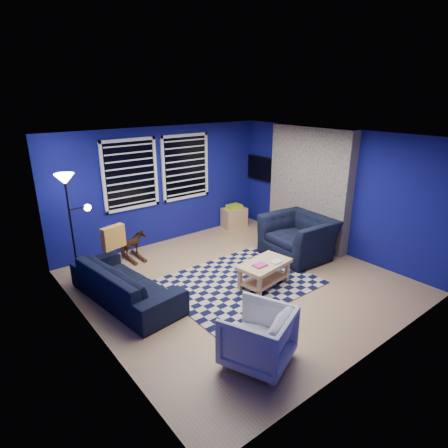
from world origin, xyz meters
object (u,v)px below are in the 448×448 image
(coffee_table, at_px, (264,269))
(sofa, at_px, (126,282))
(rocking_horse, at_px, (133,245))
(armchair_bent, at_px, (258,336))
(cabinet, at_px, (234,217))
(armchair_big, at_px, (298,237))
(tv, at_px, (263,169))
(floor_lamp, at_px, (68,194))

(coffee_table, bearing_deg, sofa, 153.24)
(rocking_horse, distance_m, coffee_table, 2.72)
(rocking_horse, bearing_deg, armchair_bent, 155.97)
(armchair_bent, relative_size, cabinet, 1.30)
(armchair_bent, xyz_separation_m, cabinet, (2.92, 3.96, -0.11))
(armchair_big, bearing_deg, tv, 160.81)
(tv, bearing_deg, armchair_bent, -134.12)
(tv, xyz_separation_m, cabinet, (-0.67, 0.25, -1.15))
(sofa, xyz_separation_m, rocking_horse, (0.78, 1.38, -0.00))
(armchair_bent, relative_size, rocking_horse, 1.42)
(sofa, bearing_deg, tv, -79.96)
(tv, xyz_separation_m, armchair_big, (-0.81, -1.91, -0.99))
(armchair_bent, height_order, floor_lamp, floor_lamp)
(rocking_horse, bearing_deg, armchair_big, -148.11)
(armchair_big, xyz_separation_m, rocking_horse, (-2.65, 1.94, -0.11))
(tv, xyz_separation_m, sofa, (-4.24, -1.35, -1.09))
(tv, height_order, armchair_big, tv)
(armchair_bent, bearing_deg, sofa, -97.67)
(tv, distance_m, coffee_table, 3.42)
(tv, relative_size, armchair_bent, 1.27)
(coffee_table, height_order, cabinet, cabinet)
(armchair_bent, xyz_separation_m, floor_lamp, (-0.98, 3.63, 1.19))
(armchair_big, relative_size, cabinet, 2.09)
(sofa, bearing_deg, armchair_big, -106.91)
(sofa, distance_m, coffee_table, 2.29)
(floor_lamp, bearing_deg, armchair_bent, -74.91)
(cabinet, distance_m, floor_lamp, 4.12)
(sofa, height_order, armchair_big, armchair_big)
(armchair_bent, bearing_deg, floor_lamp, -97.87)
(sofa, xyz_separation_m, coffee_table, (2.04, -1.03, 0.01))
(tv, xyz_separation_m, floor_lamp, (-4.57, -0.08, 0.15))
(sofa, relative_size, armchair_bent, 2.69)
(tv, height_order, rocking_horse, tv)
(tv, bearing_deg, cabinet, 159.65)
(tv, height_order, cabinet, tv)
(tv, height_order, coffee_table, tv)
(armchair_bent, relative_size, coffee_table, 0.80)
(armchair_big, height_order, armchair_bent, armchair_big)
(cabinet, bearing_deg, armchair_bent, -119.52)
(cabinet, relative_size, floor_lamp, 0.32)
(armchair_bent, bearing_deg, rocking_horse, -115.02)
(armchair_bent, xyz_separation_m, coffee_table, (1.40, 1.33, -0.04))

